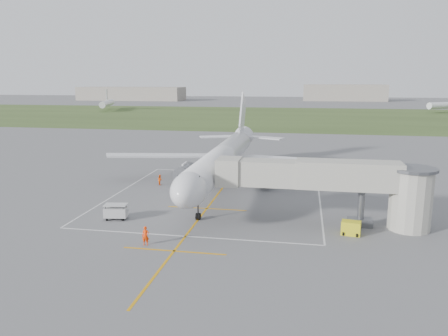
% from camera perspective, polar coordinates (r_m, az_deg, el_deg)
% --- Properties ---
extents(ground, '(700.00, 700.00, 0.00)m').
position_cam_1_polar(ground, '(64.15, -0.30, -2.77)').
color(ground, '#5A5A5D').
rests_on(ground, ground).
extents(grass_strip, '(700.00, 120.00, 0.02)m').
position_cam_1_polar(grass_strip, '(192.08, 7.01, 6.71)').
color(grass_strip, '#374A20').
rests_on(grass_strip, ground).
extents(apron_markings, '(28.20, 60.00, 0.01)m').
position_cam_1_polar(apron_markings, '(58.64, -1.37, -4.14)').
color(apron_markings, orange).
rests_on(apron_markings, ground).
extents(airliner, '(38.93, 46.75, 13.52)m').
position_cam_1_polar(airliner, '(63.94, -0.18, 1.22)').
color(airliner, silver).
rests_on(airliner, ground).
extents(jet_bridge, '(23.40, 5.00, 7.20)m').
position_cam_1_polar(jet_bridge, '(49.02, 14.99, -1.95)').
color(jet_bridge, '#9D9A8E').
rests_on(jet_bridge, ground).
extents(gpu_unit, '(2.12, 1.65, 1.44)m').
position_cam_1_polar(gpu_unit, '(47.42, 16.24, -7.55)').
color(gpu_unit, yellow).
rests_on(gpu_unit, ground).
extents(baggage_cart, '(2.74, 1.89, 1.77)m').
position_cam_1_polar(baggage_cart, '(51.87, -13.93, -5.55)').
color(baggage_cart, '#B6B6B6').
rests_on(baggage_cart, ground).
extents(ramp_worker_nose, '(0.74, 0.53, 1.89)m').
position_cam_1_polar(ramp_worker_nose, '(43.42, -10.21, -8.72)').
color(ramp_worker_nose, '#FB3907').
rests_on(ramp_worker_nose, ground).
extents(ramp_worker_wing, '(0.96, 0.99, 1.61)m').
position_cam_1_polar(ramp_worker_wing, '(67.18, -8.35, -1.53)').
color(ramp_worker_wing, '#FC5707').
rests_on(ramp_worker_wing, ground).
extents(distant_hangars, '(345.00, 49.00, 12.00)m').
position_cam_1_polar(distant_hangars, '(327.62, 5.68, 9.60)').
color(distant_hangars, gray).
rests_on(distant_hangars, ground).
extents(distant_aircraft, '(193.26, 40.81, 8.85)m').
position_cam_1_polar(distant_aircraft, '(223.65, 6.54, 8.31)').
color(distant_aircraft, silver).
rests_on(distant_aircraft, ground).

